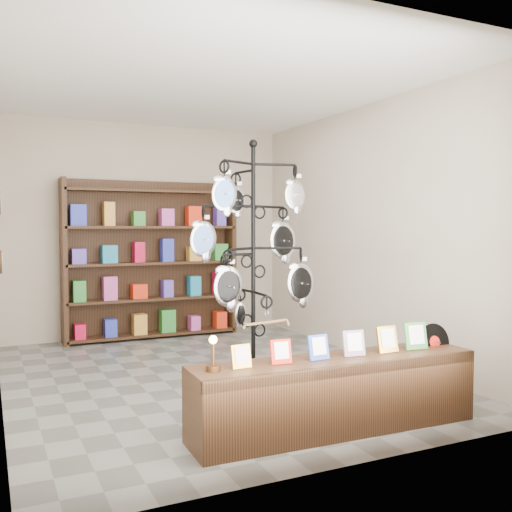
# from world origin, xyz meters

# --- Properties ---
(ground) EXTENTS (5.00, 5.00, 0.00)m
(ground) POSITION_xyz_m (0.00, 0.00, 0.00)
(ground) COLOR slate
(ground) RESTS_ON ground
(room_envelope) EXTENTS (5.00, 5.00, 5.00)m
(room_envelope) POSITION_xyz_m (0.00, 0.00, 1.85)
(room_envelope) COLOR #BBAC96
(room_envelope) RESTS_ON ground
(display_tree) EXTENTS (1.20, 1.07, 2.35)m
(display_tree) POSITION_xyz_m (0.12, -0.81, 1.36)
(display_tree) COLOR black
(display_tree) RESTS_ON ground
(front_shelf) EXTENTS (2.31, 0.54, 0.81)m
(front_shelf) POSITION_xyz_m (0.30, -1.92, 0.28)
(front_shelf) COLOR black
(front_shelf) RESTS_ON ground
(back_shelving) EXTENTS (2.42, 0.36, 2.20)m
(back_shelving) POSITION_xyz_m (0.00, 2.30, 1.03)
(back_shelving) COLOR black
(back_shelving) RESTS_ON ground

